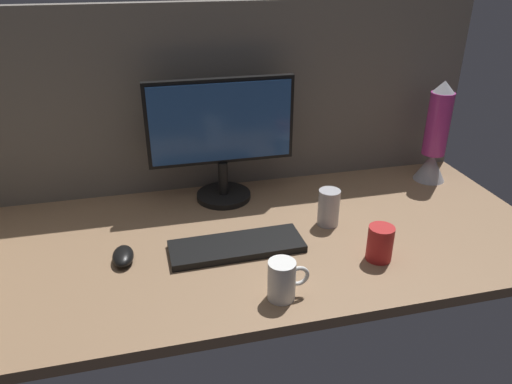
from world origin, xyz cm
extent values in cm
cube|color=#8C6B4C|center=(0.00, 0.00, -1.50)|extent=(180.00, 80.00, 3.00)
cube|color=slate|center=(0.00, 37.50, 30.43)|extent=(180.00, 5.00, 60.85)
cylinder|color=black|center=(0.29, 24.50, 0.90)|extent=(18.00, 18.00, 1.80)
cylinder|color=black|center=(0.29, 24.50, 7.30)|extent=(3.20, 3.20, 11.00)
cube|color=black|center=(0.29, 25.50, 26.43)|extent=(46.89, 2.40, 27.27)
cube|color=#264C8C|center=(0.29, 24.10, 26.43)|extent=(44.49, 0.60, 24.87)
cube|color=black|center=(-2.07, -7.27, 1.00)|extent=(37.27, 13.80, 2.00)
ellipsoid|color=black|center=(-32.59, -5.84, 1.70)|extent=(5.85, 9.75, 3.40)
cylinder|color=#B2B2B7|center=(27.58, -0.36, 5.65)|extent=(6.44, 6.44, 11.29)
cylinder|color=white|center=(4.06, -30.20, 5.04)|extent=(6.65, 6.65, 10.07)
torus|color=white|center=(8.19, -30.20, 5.54)|extent=(5.43, 1.00, 5.43)
cylinder|color=red|center=(34.07, -20.69, 4.88)|extent=(6.89, 6.89, 9.77)
cone|color=#A5A5AD|center=(75.02, 21.60, 5.00)|extent=(11.00, 11.00, 10.00)
cylinder|color=#B2338C|center=(75.02, 21.60, 20.99)|extent=(8.00, 8.00, 21.99)
cone|color=#A5A5AD|center=(75.02, 21.60, 33.99)|extent=(7.20, 7.20, 4.00)
camera|label=1|loc=(-23.55, -118.37, 74.16)|focal=33.91mm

